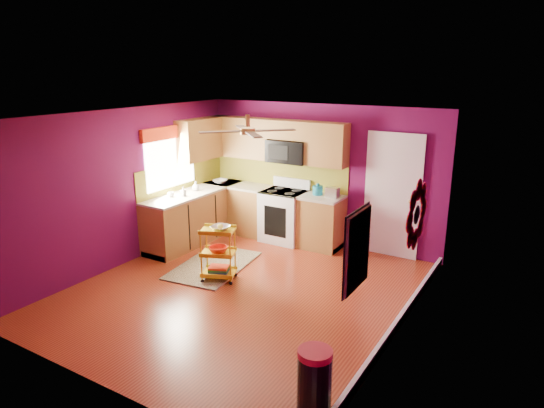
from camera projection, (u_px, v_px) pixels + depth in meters
The scene contains 18 objects.
ground at pixel (242, 291), 6.97m from camera, with size 5.00×5.00×0.00m, color maroon.
room_envelope at pixel (242, 181), 6.51m from camera, with size 4.54×5.04×2.52m.
lower_cabinets at pixel (238, 216), 9.01m from camera, with size 2.81×2.31×0.94m.
electric_range at pixel (284, 215), 8.90m from camera, with size 0.76×0.66×1.13m.
upper_cabinetry at pixel (252, 141), 8.88m from camera, with size 2.80×2.30×1.26m.
left_window at pixel (170, 148), 8.46m from camera, with size 0.08×1.35×1.08m.
panel_door at pixel (392, 197), 8.05m from camera, with size 0.95×0.11×2.15m.
right_wall_art at pixel (394, 229), 5.18m from camera, with size 0.04×2.74×1.04m.
ceiling_fan at pixel (248, 130), 6.50m from camera, with size 1.01×1.01×0.26m.
shag_rug at pixel (214, 265), 7.85m from camera, with size 0.98×1.60×0.02m, color black.
rolling_cart at pixel (219, 251), 7.23m from camera, with size 0.59×0.52×0.89m.
trash_can at pixel (314, 380), 4.49m from camera, with size 0.39×0.40×0.62m.
teal_kettle at pixel (318, 190), 8.51m from camera, with size 0.18×0.18×0.21m.
toaster at pixel (332, 192), 8.32m from camera, with size 0.22×0.15×0.18m, color beige.
soap_bottle_a at pixel (183, 191), 8.41m from camera, with size 0.08×0.08×0.17m, color #EA3F72.
soap_bottle_b at pixel (196, 186), 8.79m from camera, with size 0.13×0.13×0.17m, color white.
counter_dish at pixel (220, 181), 9.38m from camera, with size 0.27×0.27×0.07m, color white.
counter_cup at pixel (171, 194), 8.37m from camera, with size 0.11×0.11×0.09m, color white.
Camera 1 is at (3.65, -5.22, 3.12)m, focal length 32.00 mm.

